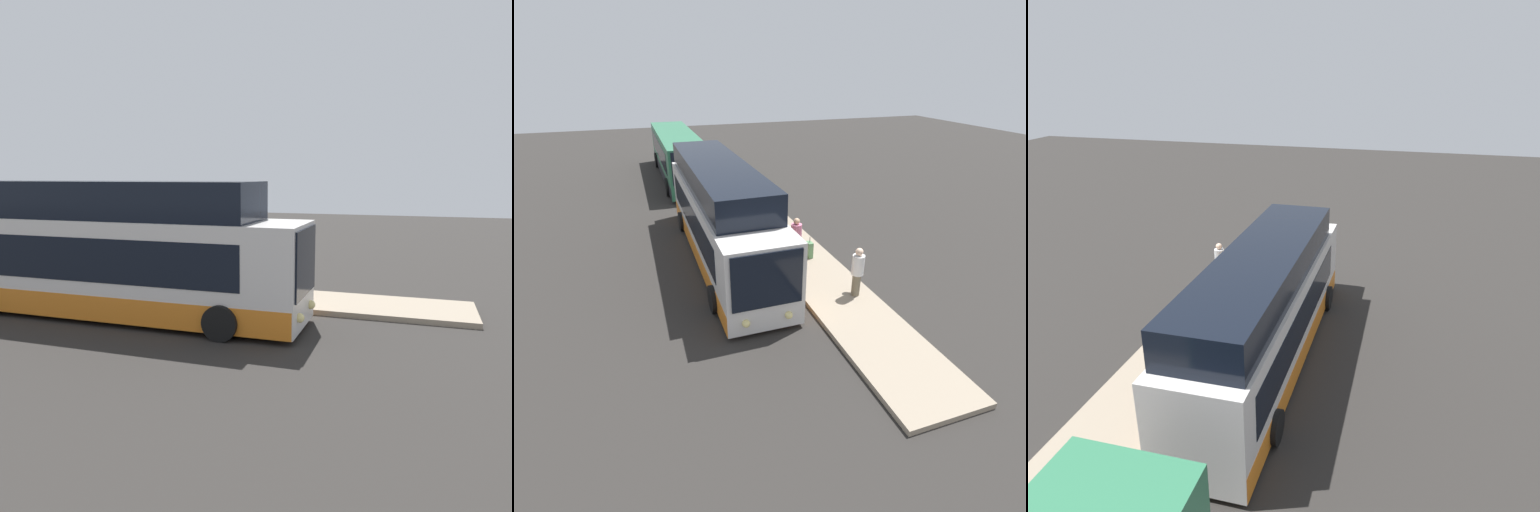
{
  "view_description": "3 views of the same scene",
  "coord_description": "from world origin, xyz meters",
  "views": [
    {
      "loc": [
        8.23,
        -12.37,
        4.07
      ],
      "look_at": [
        4.05,
        0.44,
        1.87
      ],
      "focal_mm": 35.0,
      "sensor_mm": 36.0,
      "label": 1
    },
    {
      "loc": [
        14.8,
        -3.27,
        7.38
      ],
      "look_at": [
        4.05,
        0.44,
        1.87
      ],
      "focal_mm": 28.0,
      "sensor_mm": 36.0,
      "label": 2
    },
    {
      "loc": [
        -13.4,
        -4.13,
        9.09
      ],
      "look_at": [
        4.05,
        0.44,
        1.87
      ],
      "focal_mm": 35.0,
      "sensor_mm": 36.0,
      "label": 3
    }
  ],
  "objects": [
    {
      "name": "suitcase",
      "position": [
        1.34,
        3.09,
        0.5
      ],
      "size": [
        0.34,
        0.2,
        0.9
      ],
      "color": "#598C59",
      "rests_on": "platform"
    },
    {
      "name": "passenger_waiting",
      "position": [
        1.18,
        2.55,
        1.08
      ],
      "size": [
        0.67,
        0.69,
        1.71
      ],
      "rotation": [
        0.0,
        0.0,
        -2.43
      ],
      "color": "#6B604C",
      "rests_on": "platform"
    },
    {
      "name": "ground",
      "position": [
        0.0,
        0.0,
        0.0
      ],
      "size": [
        80.0,
        80.0,
        0.0
      ],
      "primitive_type": "plane",
      "color": "#2B2826"
    },
    {
      "name": "sign_post",
      "position": [
        -0.32,
        1.9,
        1.6
      ],
      "size": [
        0.1,
        0.63,
        2.28
      ],
      "color": "#4C4C51",
      "rests_on": "platform"
    },
    {
      "name": "platform",
      "position": [
        0.0,
        2.83,
        0.08
      ],
      "size": [
        20.0,
        2.45,
        0.17
      ],
      "color": "gray",
      "rests_on": "ground"
    },
    {
      "name": "passenger_boarding",
      "position": [
        4.56,
        3.38,
        1.11
      ],
      "size": [
        0.67,
        0.59,
        1.76
      ],
      "rotation": [
        0.0,
        0.0,
        1.06
      ],
      "color": "#6B604C",
      "rests_on": "platform"
    },
    {
      "name": "bus_lead",
      "position": [
        -0.32,
        -0.16,
        1.72
      ],
      "size": [
        11.67,
        2.71,
        3.9
      ],
      "color": "silver",
      "rests_on": "ground"
    },
    {
      "name": "bus_second",
      "position": [
        -14.0,
        -0.16,
        1.54
      ],
      "size": [
        12.48,
        2.77,
        3.08
      ],
      "color": "#2D704C",
      "rests_on": "ground"
    }
  ]
}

